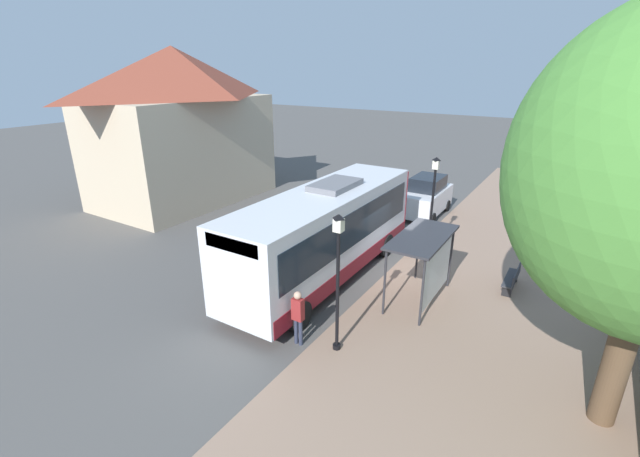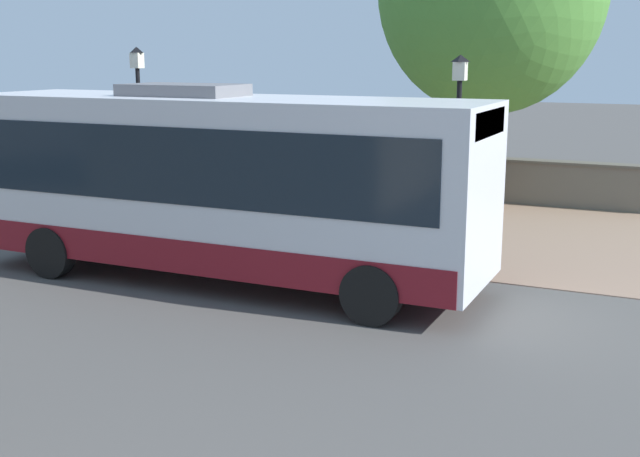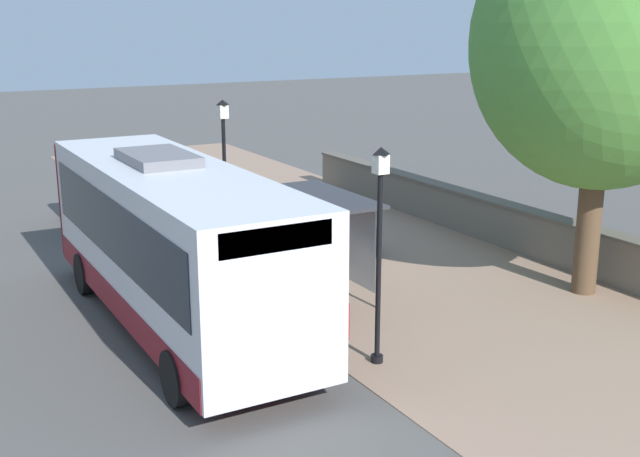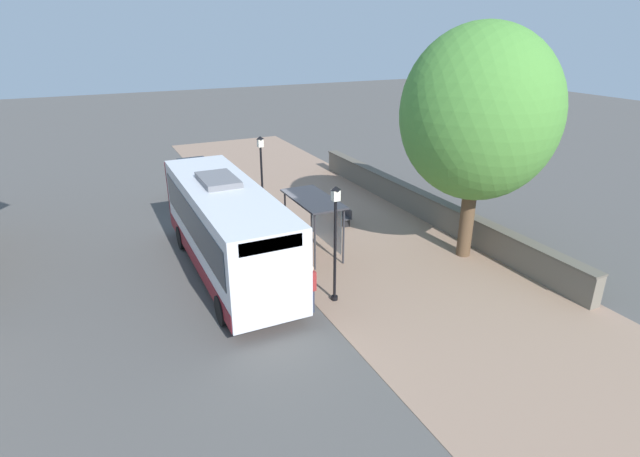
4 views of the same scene
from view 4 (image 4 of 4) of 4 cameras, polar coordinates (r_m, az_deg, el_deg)
The scene contains 11 objects.
ground_plane at distance 22.23m, azimuth -6.65°, elevation -1.99°, with size 120.00×120.00×0.00m, color #514F4C.
sidewalk_plaza at distance 23.91m, azimuth 3.56°, elevation -0.08°, with size 9.00×44.00×0.02m.
stone_wall at distance 25.79m, azimuth 11.51°, elevation 2.72°, with size 0.60×20.00×1.29m.
bus at distance 19.40m, azimuth -10.64°, elevation 0.19°, with size 2.76×10.05×3.70m.
bus_shelter at distance 20.78m, azimuth -0.44°, elevation 2.45°, with size 1.57×3.39×2.46m.
pedestrian at distance 16.66m, azimuth -1.08°, elevation -6.48°, with size 0.34×0.24×1.78m.
bench at distance 24.56m, azimuth 2.42°, elevation 1.74°, with size 0.40×1.73×0.88m.
street_lamp_near at distance 16.78m, azimuth 1.75°, elevation -0.75°, with size 0.28×0.28×4.23m.
street_lamp_far at distance 23.53m, azimuth -6.68°, elevation 6.15°, with size 0.28×0.28×4.41m.
shade_tree at distance 20.40m, azimuth 17.75°, elevation 12.35°, with size 6.06×6.06×9.28m.
parked_car_behind_bus at distance 28.51m, azimuth -13.95°, elevation 5.20°, with size 1.89×4.07×2.18m.
Camera 4 is at (6.37, 19.29, 9.03)m, focal length 28.00 mm.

